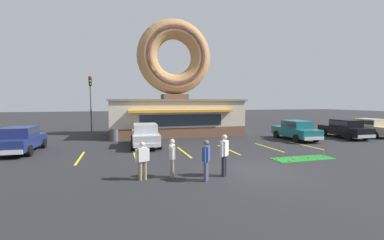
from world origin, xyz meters
TOP-DOWN VIEW (x-y plane):
  - ground_plane at (0.00, 0.00)m, footprint 160.00×160.00m
  - donut_shop_building at (-0.95, 13.94)m, footprint 12.30×6.75m
  - putting_mat at (3.51, 1.33)m, footprint 3.47×1.18m
  - mini_donut_near_left at (2.35, 0.95)m, footprint 0.13×0.13m
  - mini_donut_near_right at (2.01, 1.46)m, footprint 0.13×0.13m
  - mini_donut_mid_left at (2.14, 1.77)m, footprint 0.13×0.13m
  - mini_donut_mid_centre at (3.95, 1.40)m, footprint 0.13×0.13m
  - mini_donut_mid_right at (3.18, 1.75)m, footprint 0.13×0.13m
  - mini_donut_far_left at (2.88, 1.27)m, footprint 0.13×0.13m
  - mini_donut_far_centre at (4.23, 0.96)m, footprint 0.13×0.13m
  - mini_donut_far_right at (5.08, 1.48)m, footprint 0.13×0.13m
  - golf_ball at (3.13, 1.42)m, footprint 0.04×0.04m
  - putting_flag_pin at (5.03, 1.43)m, footprint 0.13×0.01m
  - car_navy at (-12.01, 7.58)m, footprint 2.05×4.60m
  - car_silver at (-4.41, 7.75)m, footprint 2.14×4.63m
  - car_champagne at (15.72, 7.61)m, footprint 2.02×4.58m
  - car_teal at (7.80, 7.45)m, footprint 2.10×4.62m
  - car_black at (12.62, 7.23)m, footprint 2.16×4.64m
  - pedestrian_blue_sweater_man at (-5.30, -0.07)m, footprint 0.58×0.34m
  - pedestrian_hooded_kid at (-4.09, -0.05)m, footprint 0.30×0.59m
  - pedestrian_leather_jacket_man at (-2.89, -0.88)m, footprint 0.40×0.52m
  - pedestrian_clipboard_woman at (-1.94, -0.47)m, footprint 0.45×0.45m
  - trash_bin at (-6.53, 10.92)m, footprint 0.57×0.57m
  - traffic_light_pole at (-8.93, 18.12)m, footprint 0.28×0.47m
  - parking_stripe_far_left at (-8.31, 5.00)m, footprint 0.12×3.60m
  - parking_stripe_left at (-5.31, 5.00)m, footprint 0.12×3.60m
  - parking_stripe_mid_left at (-2.31, 5.00)m, footprint 0.12×3.60m
  - parking_stripe_centre at (0.69, 5.00)m, footprint 0.12×3.60m
  - parking_stripe_mid_right at (3.69, 5.00)m, footprint 0.12×3.60m
  - parking_stripe_right at (6.69, 5.00)m, footprint 0.12×3.60m

SIDE VIEW (x-z plane):
  - ground_plane at x=0.00m, z-range 0.00..0.00m
  - parking_stripe_far_left at x=-8.31m, z-range 0.00..0.01m
  - parking_stripe_left at x=-5.31m, z-range 0.00..0.01m
  - parking_stripe_mid_left at x=-2.31m, z-range 0.00..0.01m
  - parking_stripe_centre at x=0.69m, z-range 0.00..0.01m
  - parking_stripe_mid_right at x=3.69m, z-range 0.00..0.01m
  - parking_stripe_right at x=6.69m, z-range 0.00..0.01m
  - putting_mat at x=3.51m, z-range 0.00..0.03m
  - mini_donut_near_left at x=2.35m, z-range 0.03..0.07m
  - mini_donut_near_right at x=2.01m, z-range 0.03..0.07m
  - mini_donut_mid_left at x=2.14m, z-range 0.03..0.07m
  - mini_donut_mid_centre at x=3.95m, z-range 0.03..0.07m
  - mini_donut_mid_right at x=3.18m, z-range 0.03..0.07m
  - mini_donut_far_left at x=2.88m, z-range 0.03..0.07m
  - mini_donut_far_centre at x=4.23m, z-range 0.03..0.07m
  - mini_donut_far_right at x=5.08m, z-range 0.03..0.07m
  - golf_ball at x=3.13m, z-range 0.03..0.07m
  - putting_flag_pin at x=5.03m, z-range 0.16..0.71m
  - trash_bin at x=-6.53m, z-range 0.01..0.99m
  - pedestrian_blue_sweater_man at x=-5.30m, z-range 0.07..1.62m
  - car_navy at x=-12.01m, z-range 0.07..1.67m
  - car_silver at x=-4.41m, z-range 0.07..1.67m
  - car_champagne at x=15.72m, z-range 0.07..1.67m
  - car_teal at x=7.80m, z-range 0.07..1.67m
  - car_black at x=12.62m, z-range 0.07..1.67m
  - pedestrian_hooded_kid at x=-4.09m, z-range 0.08..1.69m
  - pedestrian_leather_jacket_man at x=-2.89m, z-range 0.09..1.72m
  - pedestrian_clipboard_woman at x=-1.94m, z-range 0.10..1.87m
  - traffic_light_pole at x=-8.93m, z-range 0.81..6.61m
  - donut_shop_building at x=-0.95m, z-range -1.74..9.22m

